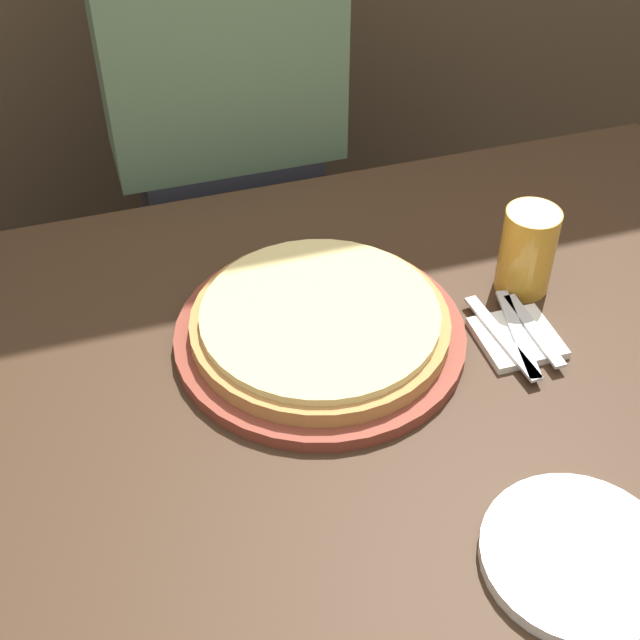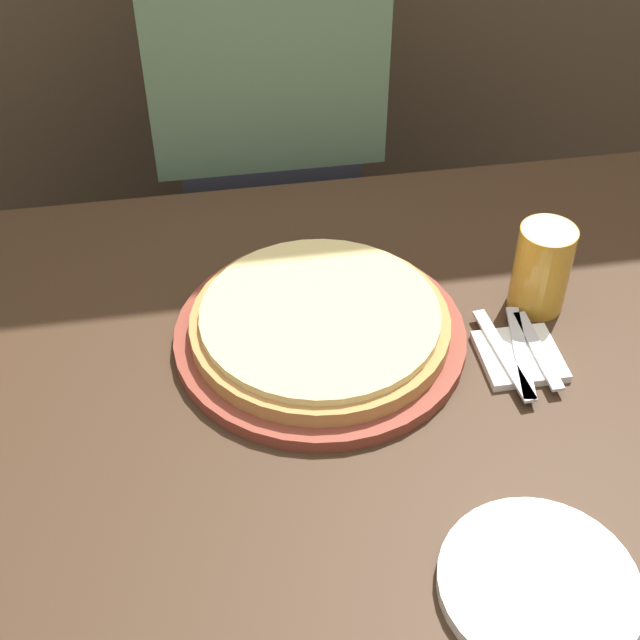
{
  "view_description": "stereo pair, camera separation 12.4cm",
  "coord_description": "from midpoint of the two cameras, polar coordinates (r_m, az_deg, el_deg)",
  "views": [
    {
      "loc": [
        -0.29,
        -0.8,
        1.62
      ],
      "look_at": [
        -0.02,
        0.08,
        0.79
      ],
      "focal_mm": 50.0,
      "sensor_mm": 36.0,
      "label": 1
    },
    {
      "loc": [
        -0.17,
        -0.83,
        1.62
      ],
      "look_at": [
        -0.02,
        0.08,
        0.79
      ],
      "focal_mm": 50.0,
      "sensor_mm": 36.0,
      "label": 2
    }
  ],
  "objects": [
    {
      "name": "diner_person",
      "position": [
        1.78,
        -1.32,
        9.18
      ],
      "size": [
        0.42,
        0.2,
        1.35
      ],
      "color": "#33333D",
      "rests_on": "ground_plane"
    },
    {
      "name": "napkin_stack",
      "position": [
        1.28,
        15.39,
        -2.37
      ],
      "size": [
        0.11,
        0.11,
        0.01
      ],
      "color": "white",
      "rests_on": "dining_table"
    },
    {
      "name": "beer_glass",
      "position": [
        1.34,
        16.66,
        3.28
      ],
      "size": [
        0.08,
        0.08,
        0.14
      ],
      "color": "gold",
      "rests_on": "dining_table"
    },
    {
      "name": "dinner_knife",
      "position": [
        1.28,
        15.45,
        -2.1
      ],
      "size": [
        0.05,
        0.18,
        0.0
      ],
      "color": "silver",
      "rests_on": "napkin_stack"
    },
    {
      "name": "spoon",
      "position": [
        1.29,
        16.48,
        -1.96
      ],
      "size": [
        0.02,
        0.16,
        0.0
      ],
      "color": "silver",
      "rests_on": "napkin_stack"
    },
    {
      "name": "fork",
      "position": [
        1.27,
        14.42,
        -2.24
      ],
      "size": [
        0.03,
        0.18,
        0.0
      ],
      "color": "silver",
      "rests_on": "napkin_stack"
    },
    {
      "name": "pizza_on_board",
      "position": [
        1.25,
        2.84,
        -0.62
      ],
      "size": [
        0.41,
        0.41,
        0.06
      ],
      "color": "brown",
      "rests_on": "dining_table"
    },
    {
      "name": "dinner_plate",
      "position": [
        1.05,
        17.26,
        -16.08
      ],
      "size": [
        0.22,
        0.22,
        0.02
      ],
      "color": "white",
      "rests_on": "dining_table"
    },
    {
      "name": "dining_table",
      "position": [
        1.51,
        3.74,
        -14.02
      ],
      "size": [
        1.5,
        0.98,
        0.75
      ],
      "color": "#3D2819",
      "rests_on": "ground_plane"
    }
  ]
}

